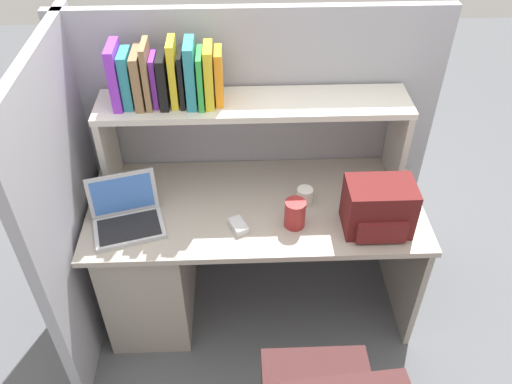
# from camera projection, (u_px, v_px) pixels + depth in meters

# --- Properties ---
(ground_plane) EXTENTS (8.00, 8.00, 0.00)m
(ground_plane) POSITION_uv_depth(u_px,v_px,m) (256.00, 300.00, 3.01)
(ground_plane) COLOR #595B60
(desk) EXTENTS (1.60, 0.70, 0.73)m
(desk) POSITION_uv_depth(u_px,v_px,m) (181.00, 253.00, 2.74)
(desk) COLOR #AAA093
(desk) RESTS_ON ground_plane
(cubicle_partition_rear) EXTENTS (1.84, 0.05, 1.55)m
(cubicle_partition_rear) POSITION_uv_depth(u_px,v_px,m) (253.00, 151.00, 2.80)
(cubicle_partition_rear) COLOR #9E9EA8
(cubicle_partition_rear) RESTS_ON ground_plane
(cubicle_partition_left) EXTENTS (0.05, 1.06, 1.55)m
(cubicle_partition_left) POSITION_uv_depth(u_px,v_px,m) (73.00, 209.00, 2.44)
(cubicle_partition_left) COLOR #9E9EA8
(cubicle_partition_left) RESTS_ON ground_plane
(overhead_hutch) EXTENTS (1.44, 0.28, 0.45)m
(overhead_hutch) POSITION_uv_depth(u_px,v_px,m) (254.00, 120.00, 2.46)
(overhead_hutch) COLOR #BCB7AC
(overhead_hutch) RESTS_ON desk
(reference_books_on_shelf) EXTENTS (0.48, 0.18, 0.30)m
(reference_books_on_shelf) POSITION_uv_depth(u_px,v_px,m) (166.00, 76.00, 2.30)
(reference_books_on_shelf) COLOR purple
(reference_books_on_shelf) RESTS_ON overhead_hutch
(laptop) EXTENTS (0.37, 0.33, 0.22)m
(laptop) POSITION_uv_depth(u_px,v_px,m) (127.00, 215.00, 2.40)
(laptop) COLOR #B7BABF
(laptop) RESTS_ON desk
(backpack) EXTENTS (0.30, 0.23, 0.24)m
(backpack) POSITION_uv_depth(u_px,v_px,m) (379.00, 208.00, 2.34)
(backpack) COLOR #591919
(backpack) RESTS_ON desk
(computer_mouse) EXTENTS (0.10, 0.12, 0.03)m
(computer_mouse) POSITION_uv_depth(u_px,v_px,m) (238.00, 226.00, 2.40)
(computer_mouse) COLOR silver
(computer_mouse) RESTS_ON desk
(paper_cup) EXTENTS (0.08, 0.08, 0.09)m
(paper_cup) POSITION_uv_depth(u_px,v_px,m) (305.00, 196.00, 2.52)
(paper_cup) COLOR white
(paper_cup) RESTS_ON desk
(snack_canister) EXTENTS (0.10, 0.10, 0.14)m
(snack_canister) POSITION_uv_depth(u_px,v_px,m) (295.00, 214.00, 2.38)
(snack_canister) COLOR maroon
(snack_canister) RESTS_ON desk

